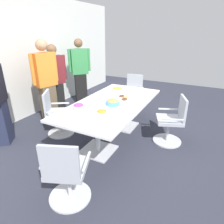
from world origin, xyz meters
TOP-DOWN VIEW (x-y plane):
  - ground_plane at (0.00, 0.00)m, footprint 10.00×10.00m
  - back_wall at (0.00, 2.40)m, footprint 8.00×0.10m
  - conference_table at (0.00, 0.00)m, footprint 2.40×1.20m
  - office_chair_0 at (-0.37, 1.07)m, footprint 0.74×0.74m
  - office_chair_1 at (-1.66, -0.24)m, footprint 0.70×0.70m
  - office_chair_2 at (0.36, -1.08)m, footprint 0.70×0.70m
  - office_chair_3 at (1.67, 0.22)m, footprint 0.59×0.59m
  - person_standing_1 at (-0.03, 1.59)m, footprint 0.61×0.32m
  - person_standing_2 at (0.39, 1.73)m, footprint 0.59×0.38m
  - person_standing_3 at (1.42, 1.74)m, footprint 0.49×0.49m
  - snack_bowl_chips_yellow at (0.70, 0.23)m, footprint 0.24×0.24m
  - snack_bowl_chips_orange at (-0.61, -0.13)m, footprint 0.18×0.18m
  - snack_bowl_candy_mix at (-0.58, 0.34)m, footprint 0.20×0.20m
  - snack_bowl_cookies at (-0.11, -0.07)m, footprint 0.25×0.25m
  - donut_platter at (0.24, -0.06)m, footprint 0.34×0.33m

SIDE VIEW (x-z plane):
  - ground_plane at x=0.00m, z-range -0.01..0.00m
  - office_chair_0 at x=-0.37m, z-range -0.05..0.86m
  - office_chair_1 at x=-1.66m, z-range -0.05..0.86m
  - office_chair_2 at x=0.36m, z-range -0.05..0.86m
  - office_chair_3 at x=1.67m, z-range -0.05..0.86m
  - conference_table at x=0.00m, z-range 0.25..1.00m
  - donut_platter at x=0.24m, z-range 0.75..0.79m
  - snack_bowl_chips_yellow at x=0.70m, z-range 0.75..0.84m
  - snack_bowl_chips_orange at x=-0.61m, z-range 0.75..0.84m
  - snack_bowl_cookies at x=-0.11m, z-range 0.75..0.86m
  - snack_bowl_candy_mix at x=-0.58m, z-range 0.75..0.86m
  - person_standing_2 at x=0.39m, z-range 0.04..1.75m
  - person_standing_3 at x=1.42m, z-range 0.04..1.84m
  - person_standing_1 at x=-0.03m, z-range 0.05..1.89m
  - back_wall at x=0.00m, z-range 0.00..2.80m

